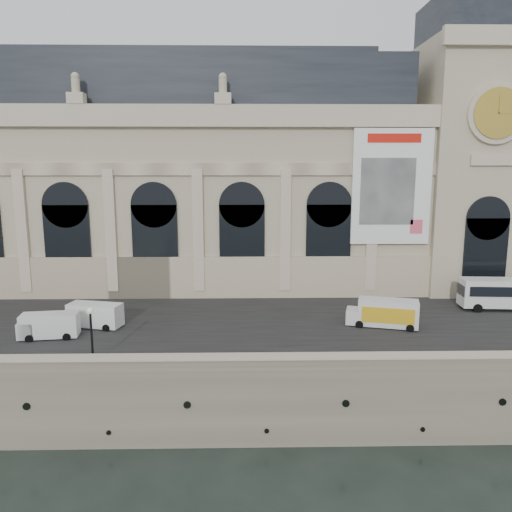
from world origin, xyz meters
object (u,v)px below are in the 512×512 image
Objects in this scene: box_truck at (384,313)px; lamp_right at (92,337)px; van_b at (46,326)px; van_c at (92,315)px.

lamp_right is at bearing -160.37° from box_truck.
box_truck reaches higher than van_b.
box_truck is at bearing 19.63° from lamp_right.
van_c is (3.17, 3.08, 0.03)m from van_b.
lamp_right reaches higher than van_b.
van_c reaches higher than van_b.
box_truck is (31.27, 2.67, 0.20)m from van_b.
van_c is at bearing 179.15° from box_truck.
box_truck is 1.52× the size of lamp_right.
van_c is at bearing 107.01° from lamp_right.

